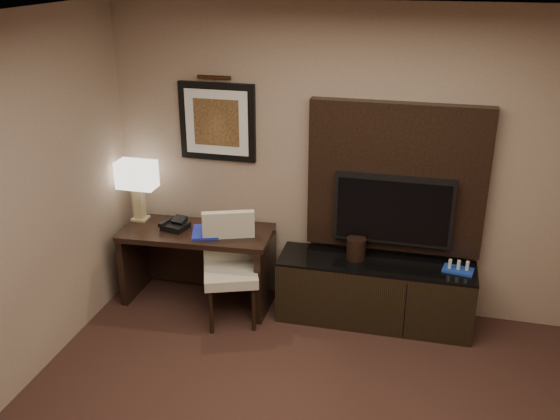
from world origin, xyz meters
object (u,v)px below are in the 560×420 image
(credenza, at_px, (374,292))
(ice_bucket, at_px, (356,248))
(desk_phone, at_px, (175,223))
(minibar_tray, at_px, (458,266))
(table_lamp, at_px, (138,191))
(desk, at_px, (198,266))
(desk_chair, at_px, (231,273))
(tv, at_px, (393,210))

(credenza, bearing_deg, ice_bucket, 169.06)
(desk_phone, height_order, minibar_tray, desk_phone)
(table_lamp, distance_m, minibar_tray, 2.92)
(desk, distance_m, table_lamp, 0.89)
(credenza, distance_m, minibar_tray, 0.76)
(credenza, distance_m, desk_chair, 1.27)
(desk_phone, bearing_deg, ice_bucket, 16.39)
(table_lamp, bearing_deg, minibar_tray, -1.02)
(desk_phone, bearing_deg, minibar_tray, 14.58)
(credenza, bearing_deg, desk_chair, -166.42)
(desk_phone, xyz_separation_m, ice_bucket, (1.63, 0.10, -0.10))
(table_lamp, bearing_deg, tv, 2.04)
(tv, distance_m, minibar_tray, 0.71)
(tv, relative_size, desk_phone, 4.71)
(credenza, relative_size, tv, 1.68)
(credenza, bearing_deg, tv, 53.45)
(desk, bearing_deg, desk_chair, -36.24)
(desk, xyz_separation_m, tv, (1.72, 0.19, 0.66))
(desk, bearing_deg, ice_bucket, -0.43)
(tv, bearing_deg, desk_phone, -173.96)
(desk_chair, distance_m, minibar_tray, 1.93)
(ice_bucket, bearing_deg, desk, -176.67)
(tv, height_order, desk_phone, tv)
(tv, bearing_deg, ice_bucket, -159.52)
(ice_bucket, distance_m, minibar_tray, 0.86)
(desk, bearing_deg, table_lamp, 166.04)
(credenza, distance_m, tv, 0.75)
(desk, relative_size, desk_chair, 1.42)
(desk, distance_m, tv, 1.85)
(table_lamp, height_order, ice_bucket, table_lamp)
(desk, relative_size, credenza, 0.80)
(credenza, height_order, ice_bucket, ice_bucket)
(table_lamp, distance_m, desk_phone, 0.48)
(credenza, relative_size, table_lamp, 2.96)
(ice_bucket, xyz_separation_m, minibar_tray, (0.86, -0.03, -0.05))
(ice_bucket, bearing_deg, credenza, -10.39)
(desk, relative_size, table_lamp, 2.38)
(desk_chair, distance_m, table_lamp, 1.19)
(tv, xyz_separation_m, minibar_tray, (0.58, -0.13, -0.40))
(tv, bearing_deg, desk_chair, -161.31)
(desk, xyz_separation_m, minibar_tray, (2.30, 0.06, 0.26))
(table_lamp, relative_size, minibar_tray, 2.30)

